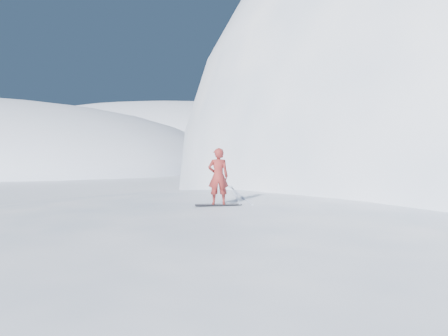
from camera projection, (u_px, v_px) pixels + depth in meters
name	position (u px, v px, depth m)	size (l,w,h in m)	color
ground	(225.00, 309.00, 10.32)	(400.00, 400.00, 0.00)	white
near_ridge	(271.00, 275.00, 13.09)	(36.00, 28.00, 4.80)	white
peak_shoulder	(414.00, 207.00, 28.17)	(28.00, 24.00, 18.00)	white
far_ridge_c	(162.00, 160.00, 125.55)	(140.00, 90.00, 36.00)	white
wind_bumps	(219.00, 281.00, 12.50)	(16.00, 14.40, 1.00)	white
snowboard	(218.00, 205.00, 12.37)	(1.44, 0.27, 0.02)	black
snowboarder	(218.00, 176.00, 12.33)	(0.64, 0.42, 1.74)	maroon
board_tracks	(232.00, 193.00, 15.34)	(2.04, 5.92, 0.04)	silver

